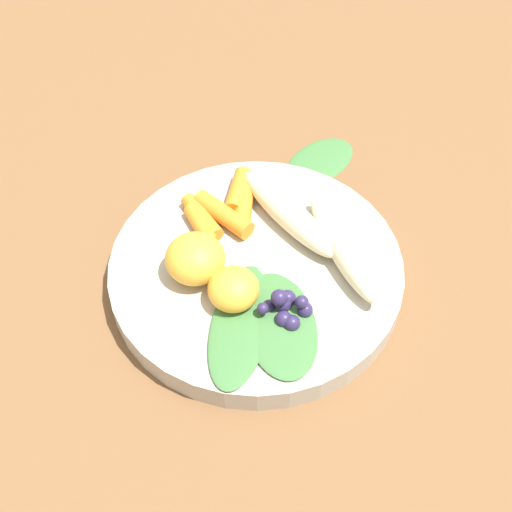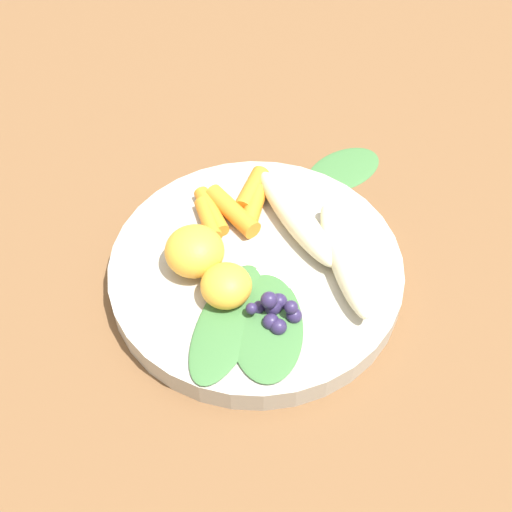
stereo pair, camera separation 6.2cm
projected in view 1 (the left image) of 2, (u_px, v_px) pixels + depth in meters
name	position (u px, v px, depth m)	size (l,w,h in m)	color
ground_plane	(256.00, 280.00, 0.64)	(2.40, 2.40, 0.00)	brown
bowl	(256.00, 271.00, 0.63)	(0.27, 0.27, 0.03)	#B2AD9E
banana_peeled_left	(288.00, 213.00, 0.64)	(0.13, 0.03, 0.03)	beige
banana_peeled_right	(343.00, 247.00, 0.62)	(0.13, 0.03, 0.03)	beige
orange_segment_near	(233.00, 289.00, 0.59)	(0.04, 0.04, 0.03)	#F4A833
orange_segment_far	(195.00, 257.00, 0.60)	(0.05, 0.05, 0.04)	#F4A833
carrot_front	(246.00, 208.00, 0.66)	(0.02, 0.02, 0.05)	orange
carrot_mid_left	(234.00, 192.00, 0.67)	(0.02, 0.02, 0.05)	orange
carrot_mid_right	(223.00, 214.00, 0.65)	(0.02, 0.02, 0.06)	orange
carrot_rear	(202.00, 217.00, 0.65)	(0.01, 0.01, 0.06)	orange
carrot_small	(201.00, 225.00, 0.64)	(0.02, 0.02, 0.05)	orange
blueberry_pile	(285.00, 307.00, 0.58)	(0.05, 0.04, 0.03)	#2D234C
coconut_shred_patch	(275.00, 280.00, 0.61)	(0.04, 0.04, 0.00)	white
kale_leaf_left	(240.00, 325.00, 0.58)	(0.13, 0.05, 0.01)	#3D7038
kale_leaf_right	(279.00, 324.00, 0.58)	(0.11, 0.06, 0.01)	#3D7038
kale_leaf_stray	(320.00, 159.00, 0.74)	(0.09, 0.05, 0.01)	#3D7038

